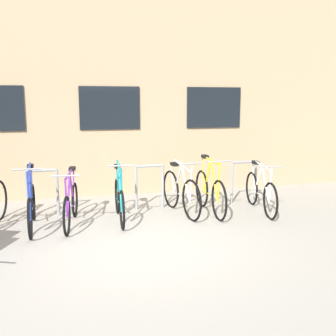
{
  "coord_description": "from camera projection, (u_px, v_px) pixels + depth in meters",
  "views": [
    {
      "loc": [
        -0.9,
        -5.43,
        2.09
      ],
      "look_at": [
        0.9,
        1.6,
        0.85
      ],
      "focal_mm": 41.84,
      "sensor_mm": 36.0,
      "label": 1
    }
  ],
  "objects": [
    {
      "name": "bicycle_white",
      "position": [
        260.0,
        192.0,
        7.51
      ],
      "size": [
        0.44,
        1.71,
        0.98
      ],
      "color": "black",
      "rests_on": "ground"
    },
    {
      "name": "bicycle_silver",
      "position": [
        181.0,
        192.0,
        7.35
      ],
      "size": [
        0.44,
        1.7,
        1.04
      ],
      "color": "black",
      "rests_on": "ground"
    },
    {
      "name": "bicycle_purple",
      "position": [
        71.0,
        204.0,
        6.67
      ],
      "size": [
        0.44,
        1.67,
        0.97
      ],
      "color": "black",
      "rests_on": "ground"
    },
    {
      "name": "bicycle_blue",
      "position": [
        31.0,
        206.0,
        6.49
      ],
      "size": [
        0.44,
        1.7,
        1.11
      ],
      "color": "black",
      "rests_on": "ground"
    },
    {
      "name": "bike_rack",
      "position": [
        98.0,
        185.0,
        7.39
      ],
      "size": [
        6.58,
        0.05,
        0.88
      ],
      "color": "gray",
      "rests_on": "ground"
    },
    {
      "name": "storefront_building",
      "position": [
        97.0,
        66.0,
        11.31
      ],
      "size": [
        28.0,
        6.36,
        6.18
      ],
      "color": "tan",
      "rests_on": "ground"
    },
    {
      "name": "ground_plane",
      "position": [
        136.0,
        245.0,
        5.76
      ],
      "size": [
        42.0,
        42.0,
        0.0
      ],
      "primitive_type": "plane",
      "color": "#9E998E"
    },
    {
      "name": "bicycle_yellow",
      "position": [
        210.0,
        191.0,
        7.4
      ],
      "size": [
        0.44,
        1.74,
        1.08
      ],
      "color": "black",
      "rests_on": "ground"
    },
    {
      "name": "bicycle_teal",
      "position": [
        119.0,
        199.0,
        6.92
      ],
      "size": [
        0.44,
        1.66,
        1.08
      ],
      "color": "black",
      "rests_on": "ground"
    }
  ]
}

